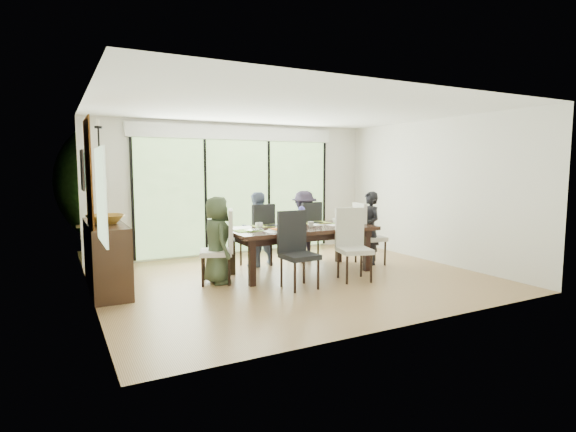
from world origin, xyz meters
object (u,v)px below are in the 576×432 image
person_far_left (256,229)px  laptop (257,230)px  chair_left_end (216,246)px  vase (301,223)px  person_left_end (217,240)px  bowl (105,219)px  cup_a (259,226)px  table_top (300,229)px  sideboard (106,256)px  person_right_end (370,228)px  chair_near_left (300,250)px  chair_right_end (371,233)px  chair_far_left (256,235)px  person_far_right (304,226)px  chair_near_right (355,245)px  chair_far_right (304,231)px  cup_b (311,224)px  cup_c (336,221)px

person_far_left → laptop: 1.02m
chair_left_end → vase: bearing=112.0°
person_left_end → bowl: person_left_end is taller
chair_left_end → cup_a: chair_left_end is taller
table_top → cup_a: cup_a is taller
chair_left_end → laptop: 0.69m
sideboard → person_right_end: bearing=-5.0°
chair_near_left → vase: 1.11m
chair_right_end → chair_far_left: 2.13m
table_top → person_far_right: 1.00m
chair_near_right → sideboard: size_ratio=0.66×
person_far_left → chair_far_right: bearing=170.2°
cup_b → chair_far_right: bearing=67.2°
person_left_end → person_far_left: size_ratio=1.00×
chair_far_right → cup_c: size_ratio=8.87×
chair_near_left → person_far_left: bearing=86.5°
table_top → laptop: 0.86m
vase → bowl: 3.11m
chair_left_end → person_right_end: (2.98, 0.00, 0.10)m
chair_near_right → chair_near_left: bearing=-165.6°
laptop → bowl: size_ratio=0.66×
chair_far_left → person_far_left: person_far_left is taller
person_left_end → person_far_left: 1.32m
chair_near_right → person_far_right: (0.05, 1.70, 0.10)m
chair_right_end → cup_b: 1.38m
cup_c → chair_near_left: bearing=-143.3°
table_top → cup_c: 0.81m
vase → cup_c: (0.75, 0.05, -0.01)m
person_far_left → cup_c: bearing=138.7°
chair_left_end → cup_a: (0.80, 0.15, 0.26)m
cup_b → laptop: bearing=180.0°
person_far_left → laptop: bearing=55.7°
table_top → chair_far_right: 1.03m
cup_a → bowl: bowl is taller
sideboard → bowl: 0.57m
person_right_end → laptop: 2.34m
table_top → person_left_end: (-1.48, 0.00, -0.08)m
person_left_end → person_far_right: bearing=-64.8°
chair_far_left → sideboard: bearing=-3.4°
bowl → chair_right_end: bearing=-3.7°
laptop → cup_a: bearing=30.4°
chair_left_end → sideboard: chair_left_end is taller
person_far_left → sideboard: 2.64m
chair_near_right → vase: size_ratio=9.17×
table_top → person_left_end: bearing=180.0°
chair_left_end → bowl: size_ratio=2.20×
chair_right_end → chair_near_left: size_ratio=1.00×
chair_far_right → person_left_end: size_ratio=0.85×
laptop → person_far_left: bearing=38.1°
cup_b → chair_near_left: bearing=-130.2°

